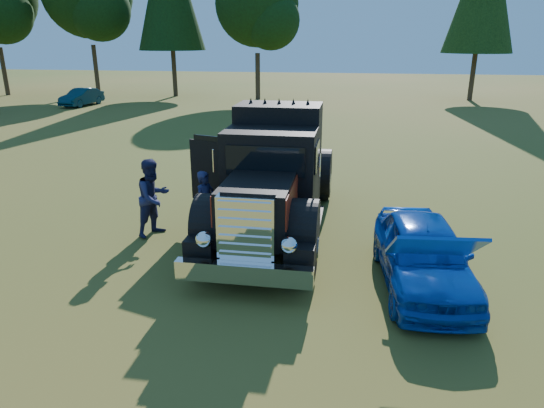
{
  "coord_description": "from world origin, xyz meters",
  "views": [
    {
      "loc": [
        3.21,
        -7.83,
        4.53
      ],
      "look_at": [
        1.66,
        1.65,
        1.22
      ],
      "focal_mm": 32.0,
      "sensor_mm": 36.0,
      "label": 1
    }
  ],
  "objects_px": {
    "diamond_t_truck": "(273,182)",
    "spectator_far": "(153,197)",
    "spectator_near": "(206,204)",
    "distant_teal_car": "(82,97)",
    "hotrod_coupe": "(423,254)"
  },
  "relations": [
    {
      "from": "hotrod_coupe",
      "to": "spectator_far",
      "type": "distance_m",
      "value": 6.23
    },
    {
      "from": "diamond_t_truck",
      "to": "spectator_near",
      "type": "xyz_separation_m",
      "value": [
        -1.52,
        -0.51,
        -0.47
      ]
    },
    {
      "from": "diamond_t_truck",
      "to": "hotrod_coupe",
      "type": "bearing_deg",
      "value": -34.54
    },
    {
      "from": "spectator_near",
      "to": "spectator_far",
      "type": "bearing_deg",
      "value": 118.73
    },
    {
      "from": "hotrod_coupe",
      "to": "distant_teal_car",
      "type": "xyz_separation_m",
      "value": [
        -20.12,
        23.05,
        -0.08
      ]
    },
    {
      "from": "diamond_t_truck",
      "to": "spectator_near",
      "type": "bearing_deg",
      "value": -161.53
    },
    {
      "from": "hotrod_coupe",
      "to": "spectator_far",
      "type": "xyz_separation_m",
      "value": [
        -6.01,
        1.63,
        0.27
      ]
    },
    {
      "from": "diamond_t_truck",
      "to": "distant_teal_car",
      "type": "xyz_separation_m",
      "value": [
        -16.89,
        20.83,
        -0.69
      ]
    },
    {
      "from": "spectator_far",
      "to": "distant_teal_car",
      "type": "relative_size",
      "value": 0.53
    },
    {
      "from": "hotrod_coupe",
      "to": "spectator_near",
      "type": "height_order",
      "value": "hotrod_coupe"
    },
    {
      "from": "diamond_t_truck",
      "to": "spectator_far",
      "type": "xyz_separation_m",
      "value": [
        -2.78,
        -0.59,
        -0.34
      ]
    },
    {
      "from": "spectator_near",
      "to": "diamond_t_truck",
      "type": "bearing_deg",
      "value": -46.47
    },
    {
      "from": "hotrod_coupe",
      "to": "spectator_near",
      "type": "distance_m",
      "value": 5.05
    },
    {
      "from": "diamond_t_truck",
      "to": "spectator_far",
      "type": "bearing_deg",
      "value": -168.05
    },
    {
      "from": "spectator_near",
      "to": "distant_teal_car",
      "type": "xyz_separation_m",
      "value": [
        -15.37,
        21.34,
        -0.22
      ]
    }
  ]
}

